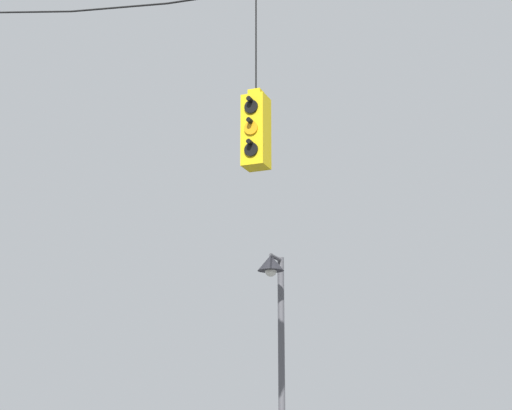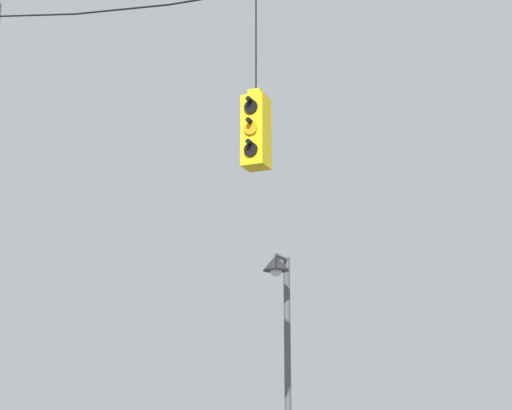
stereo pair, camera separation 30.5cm
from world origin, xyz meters
TOP-DOWN VIEW (x-y plane):
  - traffic_light_near_right_pole at (-1.21, -0.05)m, footprint 0.34×0.46m
  - street_lamp at (-2.18, 3.34)m, footprint 0.47×0.82m

SIDE VIEW (x-z plane):
  - street_lamp at x=-2.18m, z-range 1.13..5.77m
  - traffic_light_near_right_pole at x=-1.21m, z-range 4.35..7.14m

